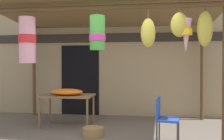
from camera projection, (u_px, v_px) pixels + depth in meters
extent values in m
plane|color=#60564C|center=(114.00, 139.00, 5.04)|extent=(30.00, 30.00, 0.00)
cube|color=#9E8966|center=(125.00, 53.00, 7.43)|extent=(9.17, 0.25, 3.55)
cube|color=#2D2823|center=(125.00, 38.00, 7.28)|extent=(8.25, 0.04, 0.24)
cube|color=black|center=(80.00, 80.00, 7.49)|extent=(1.10, 0.03, 2.00)
cylinder|color=brown|center=(34.00, 70.00, 7.43)|extent=(0.09, 0.09, 2.57)
cylinder|color=brown|center=(202.00, 71.00, 6.79)|extent=(0.09, 0.09, 2.57)
cylinder|color=brown|center=(101.00, 8.00, 5.07)|extent=(4.84, 0.10, 0.10)
cylinder|color=brown|center=(114.00, 18.00, 7.08)|extent=(4.84, 0.10, 0.10)
cube|color=olive|center=(109.00, 12.00, 6.07)|extent=(5.14, 2.53, 0.34)
cylinder|color=brown|center=(27.00, 15.00, 5.27)|extent=(0.01, 0.01, 0.10)
cylinder|color=pink|center=(27.00, 40.00, 5.28)|extent=(0.33, 0.33, 0.94)
cylinder|color=red|center=(27.00, 39.00, 5.28)|extent=(0.35, 0.35, 0.17)
cylinder|color=brown|center=(97.00, 13.00, 5.14)|extent=(0.01, 0.01, 0.10)
cylinder|color=green|center=(97.00, 33.00, 5.15)|extent=(0.30, 0.30, 0.68)
cylinder|color=#D13399|center=(97.00, 38.00, 5.15)|extent=(0.32, 0.32, 0.12)
cylinder|color=brown|center=(186.00, 13.00, 4.89)|extent=(0.01, 0.01, 0.20)
cone|color=pink|center=(186.00, 36.00, 4.90)|extent=(0.21, 0.21, 0.65)
cylinder|color=yellow|center=(186.00, 32.00, 4.89)|extent=(0.23, 0.23, 0.12)
cylinder|color=#4C3D23|center=(205.00, 9.00, 4.84)|extent=(0.02, 0.02, 0.06)
ellipsoid|color=gold|center=(205.00, 29.00, 4.85)|extent=(0.29, 0.24, 0.67)
cylinder|color=#4C3D23|center=(180.00, 10.00, 4.91)|extent=(0.02, 0.02, 0.08)
ellipsoid|color=gold|center=(179.00, 25.00, 4.91)|extent=(0.33, 0.28, 0.47)
cylinder|color=#4C3D23|center=(148.00, 14.00, 5.00)|extent=(0.02, 0.02, 0.17)
ellipsoid|color=gold|center=(148.00, 33.00, 5.01)|extent=(0.28, 0.24, 0.56)
cube|color=brown|center=(67.00, 96.00, 6.10)|extent=(1.21, 0.75, 0.04)
cylinder|color=brown|center=(39.00, 113.00, 5.86)|extent=(0.05, 0.05, 0.70)
cylinder|color=brown|center=(87.00, 115.00, 5.71)|extent=(0.05, 0.05, 0.70)
cylinder|color=brown|center=(50.00, 108.00, 6.51)|extent=(0.05, 0.05, 0.70)
cylinder|color=brown|center=(93.00, 109.00, 6.35)|extent=(0.05, 0.05, 0.70)
ellipsoid|color=orange|center=(67.00, 92.00, 6.05)|extent=(0.75, 0.52, 0.15)
ellipsoid|color=pink|center=(71.00, 92.00, 5.98)|extent=(0.34, 0.26, 0.10)
cube|color=#2347A8|center=(168.00, 120.00, 4.76)|extent=(0.46, 0.46, 0.04)
cube|color=#2347A8|center=(158.00, 108.00, 4.81)|extent=(0.10, 0.40, 0.40)
cylinder|color=#333338|center=(177.00, 135.00, 4.54)|extent=(0.03, 0.03, 0.44)
cylinder|color=#333338|center=(179.00, 130.00, 4.88)|extent=(0.03, 0.03, 0.44)
cylinder|color=#333338|center=(157.00, 133.00, 4.65)|extent=(0.03, 0.03, 0.44)
cylinder|color=#333338|center=(159.00, 128.00, 4.99)|extent=(0.03, 0.03, 0.44)
cylinder|color=olive|center=(93.00, 132.00, 5.24)|extent=(0.42, 0.42, 0.18)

